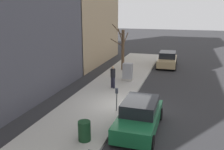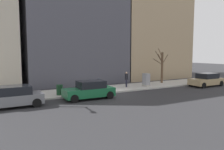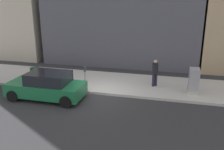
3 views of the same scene
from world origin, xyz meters
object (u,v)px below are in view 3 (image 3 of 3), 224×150
at_px(parked_car_green, 47,86).
at_px(pedestrian_near_meter, 155,71).
at_px(trash_bin, 35,74).
at_px(parking_meter, 85,75).
at_px(utility_box, 194,81).

bearing_deg(parked_car_green, pedestrian_near_meter, -61.21).
distance_m(trash_bin, pedestrian_near_meter, 7.67).
bearing_deg(trash_bin, pedestrian_near_meter, -82.72).
xyz_separation_m(parked_car_green, parking_meter, (1.63, -1.64, 0.24)).
bearing_deg(pedestrian_near_meter, utility_box, 110.96).
relative_size(parking_meter, trash_bin, 1.50).
relative_size(parked_car_green, trash_bin, 4.68).
bearing_deg(parked_car_green, parking_meter, -44.85).
relative_size(parking_meter, pedestrian_near_meter, 0.81).
xyz_separation_m(parked_car_green, utility_box, (2.48, -7.86, 0.11)).
bearing_deg(parked_car_green, trash_bin, 43.70).
bearing_deg(utility_box, trash_bin, 92.33).
height_order(trash_bin, pedestrian_near_meter, pedestrian_near_meter).
bearing_deg(utility_box, pedestrian_near_meter, 75.71).
bearing_deg(pedestrian_near_meter, parked_car_green, -26.31).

